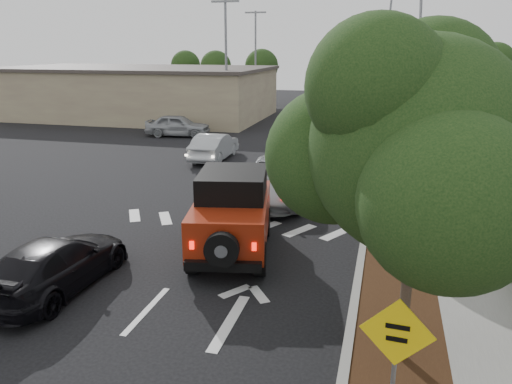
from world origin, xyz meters
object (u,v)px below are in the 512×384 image
(black_suv_oncoming, at_px, (56,264))
(red_jeep, at_px, (233,211))
(silver_suv_ahead, at_px, (276,179))
(speed_hump_sign, at_px, (396,350))

(black_suv_oncoming, bearing_deg, red_jeep, -134.17)
(red_jeep, distance_m, silver_suv_ahead, 5.37)
(speed_hump_sign, bearing_deg, red_jeep, 128.69)
(red_jeep, relative_size, speed_hump_sign, 2.11)
(black_suv_oncoming, relative_size, speed_hump_sign, 1.98)
(red_jeep, relative_size, silver_suv_ahead, 0.82)
(speed_hump_sign, bearing_deg, black_suv_oncoming, 163.10)
(silver_suv_ahead, bearing_deg, speed_hump_sign, -69.81)
(red_jeep, distance_m, speed_hump_sign, 7.98)
(red_jeep, bearing_deg, black_suv_oncoming, -146.51)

